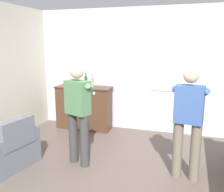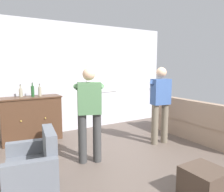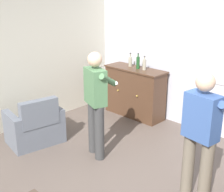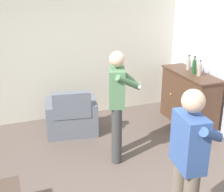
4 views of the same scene
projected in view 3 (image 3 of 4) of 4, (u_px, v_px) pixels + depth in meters
The scene contains 9 objects.
ground at pixel (103, 191), 4.14m from camera, with size 10.40×10.40×0.00m, color brown.
wall_back_with_window at pixel (211, 57), 5.47m from camera, with size 5.20×0.15×2.80m.
armchair at pixel (35, 127), 5.35m from camera, with size 0.77×0.97×0.85m.
sideboard_cabinet at pixel (135, 92), 6.47m from camera, with size 1.32×0.49×1.02m.
bottle_wine_green at pixel (138, 62), 6.23m from camera, with size 0.07×0.07×0.32m.
bottle_liquor_amber at pixel (130, 61), 6.43m from camera, with size 0.08×0.08×0.28m.
bottle_spirits_clear at pixel (144, 65), 6.13m from camera, with size 0.07×0.07×0.28m.
person_standing_left at pixel (96, 100), 4.75m from camera, with size 0.53×0.52×1.68m.
person_standing_right at pixel (201, 134), 3.65m from camera, with size 0.55×0.50×1.68m.
Camera 3 is at (2.53, -2.42, 2.55)m, focal length 50.00 mm.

